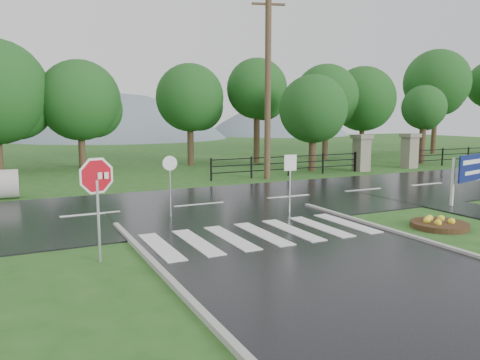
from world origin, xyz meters
TOP-DOWN VIEW (x-y plane):
  - ground at (0.00, 0.00)m, footprint 120.00×120.00m
  - main_road at (0.00, 10.00)m, footprint 90.00×8.00m
  - crosswalk at (0.00, 5.00)m, footprint 6.50×2.80m
  - pillar_west at (13.00, 16.00)m, footprint 1.00×1.00m
  - pillar_east at (17.00, 16.00)m, footprint 1.00×1.00m
  - fence_west at (7.75, 16.00)m, footprint 9.58×0.08m
  - hills at (3.49, 65.00)m, footprint 102.00×48.00m
  - treeline at (1.00, 24.00)m, footprint 83.20×5.20m
  - stop_sign at (-4.59, 4.59)m, footprint 1.11×0.39m
  - estate_billboard at (9.45, 5.58)m, footprint 2.16×0.63m
  - flower_bed at (5.33, 3.44)m, footprint 1.71×1.71m
  - reg_sign_small at (2.39, 7.35)m, footprint 0.46×0.09m
  - reg_sign_round at (-1.64, 8.39)m, footprint 0.49×0.09m
  - utility_pole_east at (6.07, 15.50)m, footprint 1.71×0.61m
  - entrance_tree_left at (10.40, 17.50)m, footprint 4.17×4.17m
  - entrance_tree_right at (19.72, 17.50)m, footprint 3.05×3.05m

SIDE VIEW (x-z plane):
  - hills at x=3.49m, z-range -39.54..8.46m
  - ground at x=0.00m, z-range 0.00..0.00m
  - main_road at x=0.00m, z-range -0.02..0.02m
  - treeline at x=1.00m, z-range -5.00..5.00m
  - crosswalk at x=0.00m, z-range 0.05..0.07m
  - flower_bed at x=5.33m, z-range -0.04..0.30m
  - fence_west at x=7.75m, z-range 0.12..1.32m
  - pillar_west at x=13.00m, z-range 0.06..2.30m
  - pillar_east at x=17.00m, z-range 0.06..2.30m
  - estate_billboard at x=9.45m, z-range 0.37..2.31m
  - reg_sign_round at x=-1.64m, z-range 0.29..2.39m
  - reg_sign_small at x=2.39m, z-range 0.44..2.50m
  - stop_sign at x=-4.59m, z-range 0.52..3.14m
  - entrance_tree_left at x=10.40m, z-range 0.84..6.72m
  - entrance_tree_right at x=19.72m, z-range 1.17..6.65m
  - utility_pole_east at x=6.07m, z-range 0.08..9.95m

